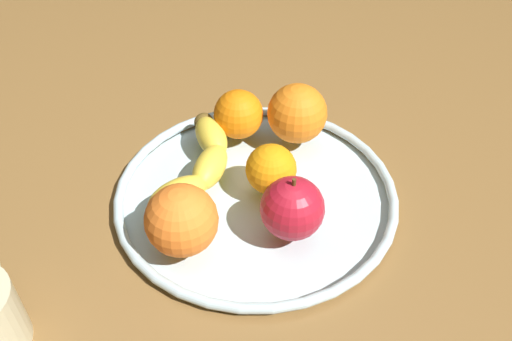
# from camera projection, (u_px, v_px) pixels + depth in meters

# --- Properties ---
(ground_plane) EXTENTS (1.61, 1.61, 0.04)m
(ground_plane) POSITION_uv_depth(u_px,v_px,m) (256.00, 210.00, 0.70)
(ground_plane) COLOR brown
(fruit_bowl) EXTENTS (0.35, 0.35, 0.02)m
(fruit_bowl) POSITION_uv_depth(u_px,v_px,m) (256.00, 194.00, 0.68)
(fruit_bowl) COLOR silver
(fruit_bowl) RESTS_ON ground_plane
(banana) EXTENTS (0.18, 0.11, 0.04)m
(banana) POSITION_uv_depth(u_px,v_px,m) (201.00, 163.00, 0.68)
(banana) COLOR yellow
(banana) RESTS_ON fruit_bowl
(apple) EXTENTS (0.07, 0.07, 0.08)m
(apple) POSITION_uv_depth(u_px,v_px,m) (292.00, 208.00, 0.60)
(apple) COLOR red
(apple) RESTS_ON fruit_bowl
(orange_center) EXTENTS (0.08, 0.08, 0.08)m
(orange_center) POSITION_uv_depth(u_px,v_px,m) (297.00, 113.00, 0.72)
(orange_center) COLOR orange
(orange_center) RESTS_ON fruit_bowl
(orange_back_left) EXTENTS (0.06, 0.06, 0.06)m
(orange_back_left) POSITION_uv_depth(u_px,v_px,m) (271.00, 171.00, 0.66)
(orange_back_left) COLOR orange
(orange_back_left) RESTS_ON fruit_bowl
(orange_back_right) EXTENTS (0.08, 0.08, 0.08)m
(orange_back_right) POSITION_uv_depth(u_px,v_px,m) (182.00, 220.00, 0.58)
(orange_back_right) COLOR orange
(orange_back_right) RESTS_ON fruit_bowl
(orange_front_right) EXTENTS (0.07, 0.07, 0.07)m
(orange_front_right) POSITION_uv_depth(u_px,v_px,m) (239.00, 114.00, 0.73)
(orange_front_right) COLOR orange
(orange_front_right) RESTS_ON fruit_bowl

